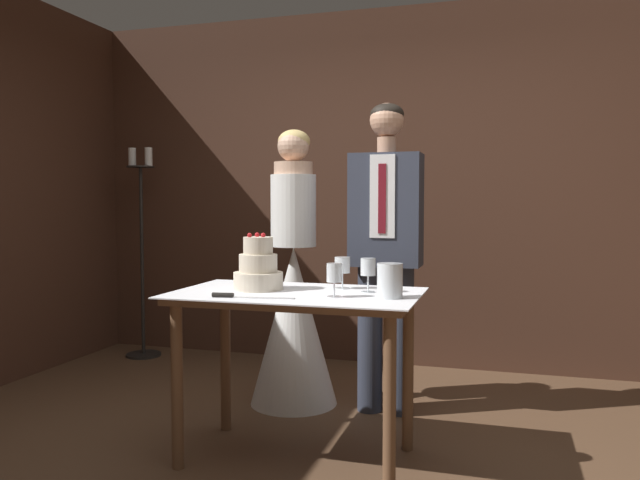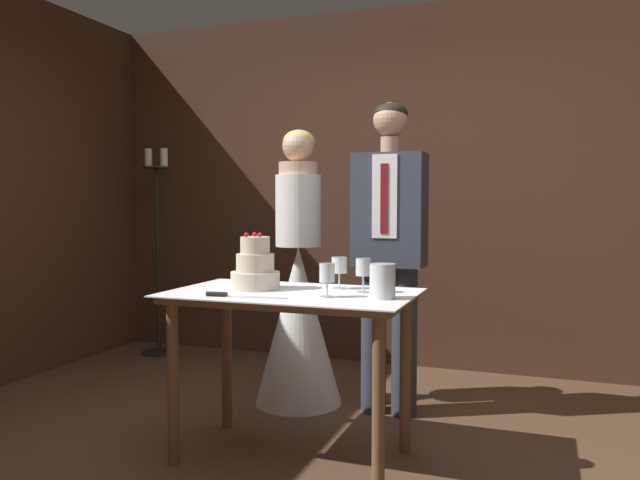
# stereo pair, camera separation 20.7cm
# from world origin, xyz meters

# --- Properties ---
(ground_plane) EXTENTS (40.00, 40.00, 0.00)m
(ground_plane) POSITION_xyz_m (0.00, 0.00, 0.00)
(ground_plane) COLOR brown
(wall_back) EXTENTS (5.10, 0.12, 2.73)m
(wall_back) POSITION_xyz_m (0.00, 2.12, 1.37)
(wall_back) COLOR #472B1E
(wall_back) RESTS_ON ground_plane
(cake_table) EXTENTS (1.19, 0.71, 0.82)m
(cake_table) POSITION_xyz_m (-0.10, 0.14, 0.70)
(cake_table) COLOR brown
(cake_table) RESTS_ON ground_plane
(tiered_cake) EXTENTS (0.25, 0.25, 0.28)m
(tiered_cake) POSITION_xyz_m (-0.32, 0.18, 0.92)
(tiered_cake) COLOR beige
(tiered_cake) RESTS_ON cake_table
(cake_knife) EXTENTS (0.38, 0.07, 0.02)m
(cake_knife) POSITION_xyz_m (-0.31, -0.10, 0.83)
(cake_knife) COLOR silver
(cake_knife) RESTS_ON cake_table
(wine_glass_near) EXTENTS (0.07, 0.07, 0.17)m
(wine_glass_near) POSITION_xyz_m (0.23, 0.24, 0.94)
(wine_glass_near) COLOR silver
(wine_glass_near) RESTS_ON cake_table
(wine_glass_middle) EXTENTS (0.08, 0.08, 0.16)m
(wine_glass_middle) POSITION_xyz_m (0.08, 0.33, 0.94)
(wine_glass_middle) COLOR silver
(wine_glass_middle) RESTS_ON cake_table
(wine_glass_far) EXTENTS (0.07, 0.07, 0.16)m
(wine_glass_far) POSITION_xyz_m (0.11, 0.04, 0.92)
(wine_glass_far) COLOR silver
(wine_glass_far) RESTS_ON cake_table
(hurricane_candle) EXTENTS (0.12, 0.12, 0.16)m
(hurricane_candle) POSITION_xyz_m (0.36, 0.09, 0.90)
(hurricane_candle) COLOR silver
(hurricane_candle) RESTS_ON cake_table
(bride) EXTENTS (0.54, 0.54, 1.70)m
(bride) POSITION_xyz_m (-0.39, 0.94, 0.62)
(bride) COLOR white
(bride) RESTS_ON ground_plane
(groom) EXTENTS (0.41, 0.25, 1.83)m
(groom) POSITION_xyz_m (0.18, 0.94, 1.02)
(groom) COLOR #333847
(groom) RESTS_ON ground_plane
(candle_stand) EXTENTS (0.28, 0.28, 1.70)m
(candle_stand) POSITION_xyz_m (-1.97, 1.73, 0.81)
(candle_stand) COLOR black
(candle_stand) RESTS_ON ground_plane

